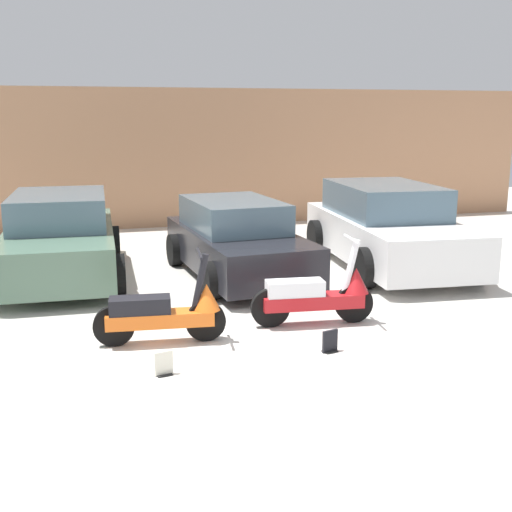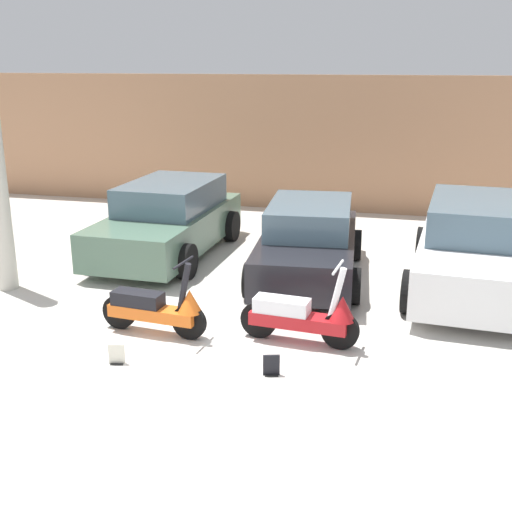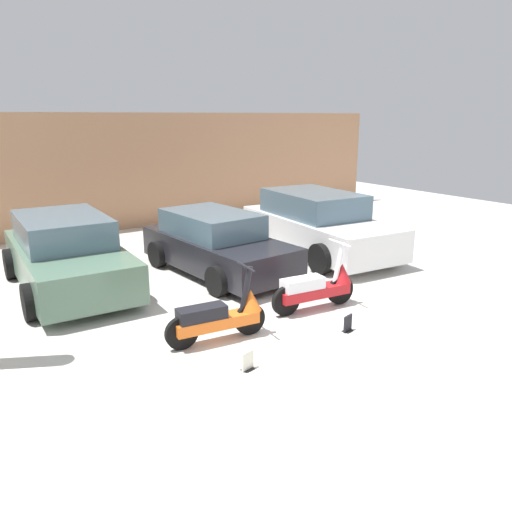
{
  "view_description": "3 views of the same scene",
  "coord_description": "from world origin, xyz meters",
  "views": [
    {
      "loc": [
        -1.67,
        -6.51,
        2.66
      ],
      "look_at": [
        0.75,
        2.3,
        0.64
      ],
      "focal_mm": 45.0,
      "sensor_mm": 36.0,
      "label": 1
    },
    {
      "loc": [
        2.47,
        -6.79,
        3.6
      ],
      "look_at": [
        0.26,
        2.12,
        0.79
      ],
      "focal_mm": 45.0,
      "sensor_mm": 36.0,
      "label": 2
    },
    {
      "loc": [
        -4.08,
        -5.13,
        3.18
      ],
      "look_at": [
        0.71,
        2.07,
        0.74
      ],
      "focal_mm": 35.0,
      "sensor_mm": 36.0,
      "label": 3
    }
  ],
  "objects": [
    {
      "name": "car_rear_right",
      "position": [
        3.55,
        3.72,
        0.69
      ],
      "size": [
        2.31,
        4.39,
        1.45
      ],
      "rotation": [
        0.0,
        0.0,
        -1.64
      ],
      "color": "white",
      "rests_on": "ground_plane"
    },
    {
      "name": "wall_back",
      "position": [
        0.0,
        8.83,
        1.63
      ],
      "size": [
        19.6,
        0.12,
        3.27
      ],
      "primitive_type": "cube",
      "color": "tan",
      "rests_on": "ground_plane"
    },
    {
      "name": "ground_plane",
      "position": [
        0.0,
        0.0,
        0.0
      ],
      "size": [
        28.0,
        28.0,
        0.0
      ],
      "primitive_type": "plane",
      "color": "silver"
    },
    {
      "name": "car_rear_center",
      "position": [
        0.79,
        3.7,
        0.61
      ],
      "size": [
        2.04,
        3.85,
        1.27
      ],
      "rotation": [
        0.0,
        0.0,
        -1.49
      ],
      "color": "black",
      "rests_on": "ground_plane"
    },
    {
      "name": "car_rear_left",
      "position": [
        -2.04,
        4.4,
        0.66
      ],
      "size": [
        2.06,
        4.11,
        1.38
      ],
      "rotation": [
        0.0,
        0.0,
        -1.6
      ],
      "color": "#51705B",
      "rests_on": "ground_plane"
    },
    {
      "name": "scooter_front_left",
      "position": [
        -0.78,
        0.75,
        0.39
      ],
      "size": [
        1.56,
        0.56,
        1.09
      ],
      "rotation": [
        0.0,
        0.0,
        -0.1
      ],
      "color": "black",
      "rests_on": "ground_plane"
    },
    {
      "name": "placard_near_right_scooter",
      "position": [
        0.98,
        -0.04,
        0.11
      ],
      "size": [
        0.2,
        0.16,
        0.26
      ],
      "rotation": [
        0.0,
        0.0,
        0.28
      ],
      "color": "black",
      "rests_on": "ground_plane"
    },
    {
      "name": "placard_near_left_scooter",
      "position": [
        -0.94,
        -0.21,
        0.11
      ],
      "size": [
        0.2,
        0.15,
        0.26
      ],
      "rotation": [
        0.0,
        0.0,
        0.24
      ],
      "color": "black",
      "rests_on": "ground_plane"
    },
    {
      "name": "scooter_front_right",
      "position": [
        1.2,
        0.93,
        0.4
      ],
      "size": [
        1.61,
        0.58,
        1.13
      ],
      "rotation": [
        0.0,
        0.0,
        -0.09
      ],
      "color": "black",
      "rests_on": "ground_plane"
    }
  ]
}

